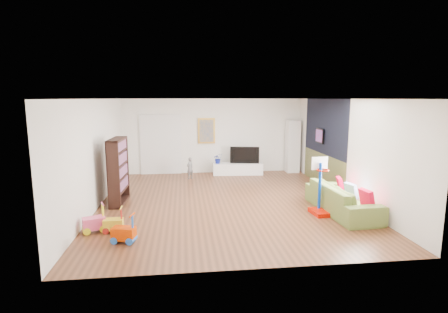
{
  "coord_description": "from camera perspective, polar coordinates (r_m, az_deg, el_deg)",
  "views": [
    {
      "loc": [
        -1.1,
        -8.9,
        2.72
      ],
      "look_at": [
        0.0,
        0.4,
        1.15
      ],
      "focal_mm": 28.0,
      "sensor_mm": 36.0,
      "label": 1
    }
  ],
  "objects": [
    {
      "name": "artwork_right",
      "position": [
        11.39,
        15.34,
        3.29
      ],
      "size": [
        0.04,
        0.56,
        0.46
      ],
      "primitive_type": "cube",
      "color": "#7F3F8C",
      "rests_on": "wall_right"
    },
    {
      "name": "floor",
      "position": [
        9.37,
        0.29,
        -7.36
      ],
      "size": [
        6.5,
        7.5,
        0.0
      ],
      "primitive_type": "cube",
      "color": "brown",
      "rests_on": "ground"
    },
    {
      "name": "vase_plant",
      "position": [
        12.44,
        -0.99,
        -0.32
      ],
      "size": [
        0.37,
        0.34,
        0.36
      ],
      "primitive_type": "imported",
      "rotation": [
        0.0,
        0.0,
        0.17
      ],
      "color": "navy",
      "rests_on": "media_console"
    },
    {
      "name": "pillow_center",
      "position": [
        8.94,
        20.04,
        -5.23
      ],
      "size": [
        0.18,
        0.37,
        0.35
      ],
      "primitive_type": "cube",
      "rotation": [
        0.0,
        0.0,
        0.24
      ],
      "color": "silver",
      "rests_on": "sofa"
    },
    {
      "name": "wall_left",
      "position": [
        9.25,
        -20.1,
        0.43
      ],
      "size": [
        0.0,
        7.5,
        2.7
      ],
      "primitive_type": "cube",
      "color": "white",
      "rests_on": "ground"
    },
    {
      "name": "pillow_left",
      "position": [
        8.37,
        22.28,
        -6.36
      ],
      "size": [
        0.15,
        0.41,
        0.4
      ],
      "primitive_type": "cube",
      "rotation": [
        0.0,
        0.0,
        0.11
      ],
      "color": "red",
      "rests_on": "sofa"
    },
    {
      "name": "ceiling",
      "position": [
        8.96,
        0.3,
        9.39
      ],
      "size": [
        6.5,
        7.5,
        0.0
      ],
      "primitive_type": "cube",
      "color": "white",
      "rests_on": "ground"
    },
    {
      "name": "media_console",
      "position": [
        12.57,
        2.26,
        -2.02
      ],
      "size": [
        1.8,
        0.55,
        0.41
      ],
      "primitive_type": "cube",
      "rotation": [
        0.0,
        0.0,
        -0.06
      ],
      "color": "white",
      "rests_on": "ground"
    },
    {
      "name": "painting_back",
      "position": [
        12.69,
        -2.88,
        4.22
      ],
      "size": [
        0.62,
        0.06,
        0.92
      ],
      "primitive_type": "cube",
      "color": "gold",
      "rests_on": "wall_back"
    },
    {
      "name": "olive_wainscot",
      "position": [
        11.39,
        15.78,
        -2.09
      ],
      "size": [
        0.01,
        3.2,
        1.0
      ],
      "primitive_type": "cube",
      "color": "brown",
      "rests_on": "wall_right"
    },
    {
      "name": "child",
      "position": [
        11.93,
        -5.59,
        -1.89
      ],
      "size": [
        0.32,
        0.31,
        0.74
      ],
      "primitive_type": "imported",
      "rotation": [
        0.0,
        0.0,
        3.86
      ],
      "color": "slate",
      "rests_on": "ground"
    },
    {
      "name": "bookshelf",
      "position": [
        9.46,
        -16.87,
        -2.29
      ],
      "size": [
        0.36,
        1.18,
        1.7
      ],
      "primitive_type": "cube",
      "rotation": [
        0.0,
        0.0,
        -0.05
      ],
      "color": "black",
      "rests_on": "ground"
    },
    {
      "name": "ride_on_pink",
      "position": [
        7.72,
        -20.51,
        -9.43
      ],
      "size": [
        0.5,
        0.41,
        0.58
      ],
      "primitive_type": "cube",
      "rotation": [
        0.0,
        0.0,
        0.37
      ],
      "color": "#F45081",
      "rests_on": "ground"
    },
    {
      "name": "ride_on_yellow",
      "position": [
        7.6,
        -17.64,
        -9.84
      ],
      "size": [
        0.39,
        0.24,
        0.52
      ],
      "primitive_type": "cube",
      "rotation": [
        0.0,
        0.0,
        0.01
      ],
      "color": "yellow",
      "rests_on": "ground"
    },
    {
      "name": "pillow_right",
      "position": [
        9.5,
        18.43,
        -4.3
      ],
      "size": [
        0.17,
        0.37,
        0.36
      ],
      "primitive_type": "cube",
      "rotation": [
        0.0,
        0.0,
        -0.23
      ],
      "color": "#C10029",
      "rests_on": "sofa"
    },
    {
      "name": "navy_accent",
      "position": [
        11.2,
        16.09,
        4.7
      ],
      "size": [
        0.01,
        3.2,
        1.7
      ],
      "primitive_type": "cube",
      "color": "black",
      "rests_on": "wall_right"
    },
    {
      "name": "wall_front",
      "position": [
        5.44,
        5.16,
        -5.1
      ],
      "size": [
        6.5,
        0.0,
        2.7
      ],
      "primitive_type": "cube",
      "color": "silver",
      "rests_on": "ground"
    },
    {
      "name": "sofa",
      "position": [
        8.88,
        18.71,
        -6.56
      ],
      "size": [
        1.03,
        2.35,
        0.67
      ],
      "primitive_type": "imported",
      "rotation": [
        0.0,
        0.0,
        1.63
      ],
      "color": "olive",
      "rests_on": "ground"
    },
    {
      "name": "basketball_hoop",
      "position": [
        8.52,
        15.84,
        -4.73
      ],
      "size": [
        0.51,
        0.6,
        1.35
      ],
      "primitive_type": "cube",
      "rotation": [
        0.0,
        0.0,
        0.09
      ],
      "color": "#C80F00",
      "rests_on": "ground"
    },
    {
      "name": "ride_on_orange",
      "position": [
        7.01,
        -16.09,
        -11.2
      ],
      "size": [
        0.47,
        0.36,
        0.56
      ],
      "primitive_type": "cube",
      "rotation": [
        0.0,
        0.0,
        -0.24
      ],
      "color": "#D03800",
      "rests_on": "ground"
    },
    {
      "name": "tall_cabinet",
      "position": [
        13.12,
        11.13,
        1.63
      ],
      "size": [
        0.45,
        0.45,
        1.92
      ],
      "primitive_type": "cube",
      "rotation": [
        0.0,
        0.0,
        -0.0
      ],
      "color": "white",
      "rests_on": "ground"
    },
    {
      "name": "tv",
      "position": [
        12.57,
        3.39,
        0.32
      ],
      "size": [
        1.05,
        0.33,
        0.6
      ],
      "primitive_type": "imported",
      "rotation": [
        0.0,
        0.0,
        -0.19
      ],
      "color": "black",
      "rests_on": "media_console"
    },
    {
      "name": "wall_right",
      "position": [
        9.99,
        19.13,
        1.12
      ],
      "size": [
        0.0,
        7.5,
        2.7
      ],
      "primitive_type": "cube",
      "color": "silver",
      "rests_on": "ground"
    },
    {
      "name": "doorway",
      "position": [
        12.74,
        -10.29,
        1.83
      ],
      "size": [
        1.45,
        0.06,
        2.1
      ],
      "primitive_type": "cube",
      "color": "white",
      "rests_on": "ground"
    },
    {
      "name": "wall_back",
      "position": [
        12.77,
        -1.77,
        3.35
      ],
      "size": [
        6.5,
        0.0,
        2.7
      ],
      "primitive_type": "cube",
      "color": "white",
      "rests_on": "ground"
    }
  ]
}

